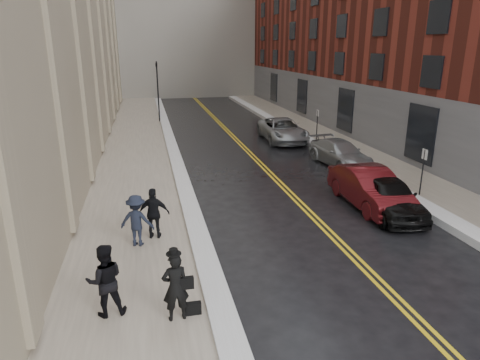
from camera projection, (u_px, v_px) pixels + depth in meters
name	position (u px, v px, depth m)	size (l,w,h in m)	color
ground	(324.00, 337.00, 9.93)	(160.00, 160.00, 0.00)	black
sidewalk_left	(135.00, 165.00, 23.89)	(4.00, 64.00, 0.15)	gray
sidewalk_right	(357.00, 153.00, 26.65)	(3.00, 64.00, 0.15)	gray
lane_stripe_a	(254.00, 160.00, 25.32)	(0.12, 64.00, 0.01)	gold
lane_stripe_b	(258.00, 160.00, 25.37)	(0.12, 64.00, 0.01)	gold
snow_ridge_left	(177.00, 162.00, 24.34)	(0.70, 60.80, 0.26)	white
snow_ridge_right	(330.00, 153.00, 26.25)	(0.85, 60.80, 0.30)	white
building_right	(427.00, 10.00, 32.22)	(14.00, 50.00, 18.00)	maroon
traffic_signal	(158.00, 87.00, 36.41)	(0.18, 0.15, 5.20)	black
parking_sign_near	(423.00, 169.00, 18.59)	(0.06, 0.35, 2.23)	black
parking_sign_far	(317.00, 122.00, 29.76)	(0.06, 0.35, 2.23)	black
car_black	(388.00, 196.00, 17.00)	(1.81, 4.49, 1.53)	black
car_maroon	(369.00, 188.00, 17.84)	(1.71, 4.90, 1.61)	#480C10
car_silver_near	(340.00, 153.00, 24.02)	(1.92, 4.73, 1.37)	#929599
car_silver_far	(283.00, 130.00, 30.09)	(2.60, 5.64, 1.57)	#9C9FA3
pedestrian_main	(175.00, 287.00, 10.11)	(0.63, 0.42, 1.74)	black
pedestrian_a	(105.00, 280.00, 10.29)	(0.90, 0.70, 1.86)	black
pedestrian_b	(137.00, 220.00, 13.96)	(1.12, 0.64, 1.74)	black
pedestrian_c	(154.00, 213.00, 14.50)	(1.04, 0.43, 1.78)	black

